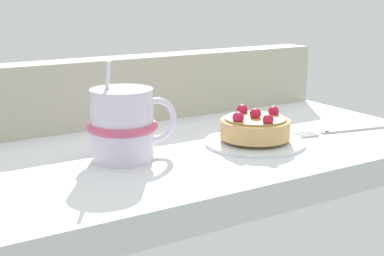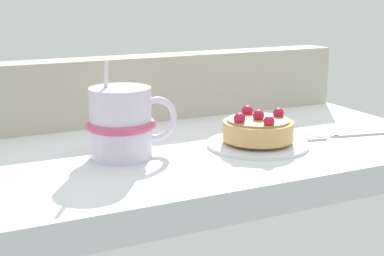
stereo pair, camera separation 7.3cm
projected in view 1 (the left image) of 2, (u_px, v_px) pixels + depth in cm
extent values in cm
cube|color=silver|center=(190.00, 156.00, 77.87)|extent=(69.80, 38.24, 3.84)
cube|color=#B2AD99|center=(138.00, 88.00, 89.66)|extent=(68.40, 5.45, 10.42)
cylinder|color=silver|center=(255.00, 141.00, 76.63)|extent=(13.93, 13.93, 0.94)
cylinder|color=silver|center=(255.00, 142.00, 76.69)|extent=(7.66, 7.66, 0.47)
cylinder|color=tan|center=(255.00, 129.00, 76.20)|extent=(9.60, 9.60, 2.53)
cylinder|color=#AB854F|center=(255.00, 119.00, 75.86)|extent=(8.45, 8.45, 0.30)
sphere|color=#B71938|center=(255.00, 114.00, 75.69)|extent=(1.58, 1.58, 1.58)
sphere|color=#B71938|center=(274.00, 111.00, 77.73)|extent=(1.52, 1.52, 1.52)
sphere|color=#B71938|center=(242.00, 110.00, 78.81)|extent=(1.62, 1.62, 1.62)
sphere|color=#B71938|center=(238.00, 118.00, 73.75)|extent=(1.58, 1.58, 1.58)
sphere|color=#B71938|center=(268.00, 120.00, 72.72)|extent=(1.48, 1.48, 1.48)
cylinder|color=silver|center=(122.00, 124.00, 68.96)|extent=(7.81, 7.81, 9.01)
torus|color=#C64C70|center=(122.00, 126.00, 69.01)|extent=(8.93, 8.93, 1.08)
torus|color=silver|center=(156.00, 120.00, 71.38)|extent=(5.88, 0.84, 5.88)
cylinder|color=silver|center=(107.00, 84.00, 67.38)|extent=(0.68, 2.17, 5.95)
cube|color=#B7B7BC|center=(360.00, 128.00, 84.14)|extent=(12.04, 3.14, 0.60)
cube|color=#B7B7BC|center=(325.00, 132.00, 82.15)|extent=(1.29, 0.79, 0.60)
cube|color=#B7B7BC|center=(301.00, 132.00, 82.00)|extent=(3.48, 0.94, 0.60)
cube|color=#B7B7BC|center=(303.00, 133.00, 81.33)|extent=(3.48, 0.94, 0.60)
cube|color=#B7B7BC|center=(306.00, 134.00, 80.66)|extent=(3.48, 0.94, 0.60)
cube|color=#B7B7BC|center=(309.00, 136.00, 79.99)|extent=(3.48, 0.94, 0.60)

